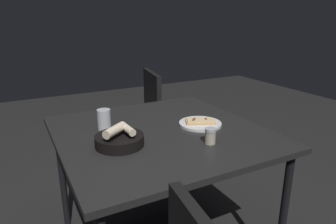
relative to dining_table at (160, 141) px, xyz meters
name	(u,v)px	position (x,y,z in m)	size (l,w,h in m)	color
dining_table	(160,141)	(0.00, 0.00, 0.00)	(1.05, 1.06, 0.75)	black
pizza_plate	(200,123)	(0.24, -0.02, 0.07)	(0.24, 0.24, 0.04)	white
bread_basket	(120,139)	(-0.25, -0.09, 0.09)	(0.23, 0.23, 0.11)	black
beer_glass	(104,121)	(-0.26, 0.16, 0.11)	(0.07, 0.07, 0.11)	silver
pepper_shaker	(210,137)	(0.14, -0.26, 0.09)	(0.05, 0.05, 0.08)	#BFB299
chair_far	(139,119)	(0.23, 0.86, -0.18)	(0.51, 0.51, 0.90)	black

